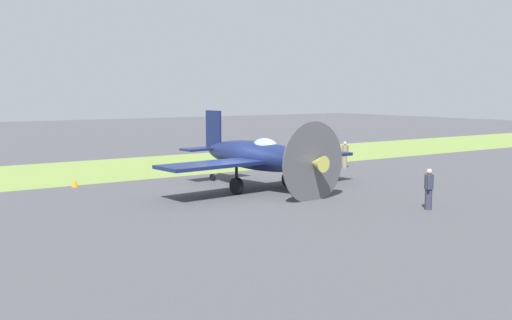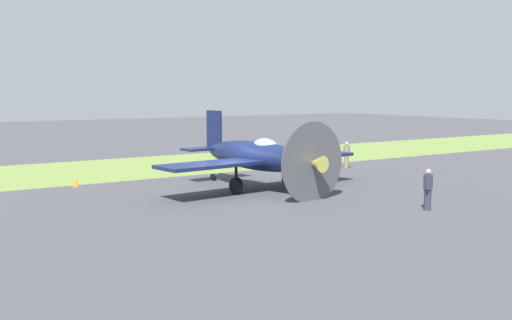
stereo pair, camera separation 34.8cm
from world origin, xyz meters
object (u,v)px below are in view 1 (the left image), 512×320
(ground_crew_mechanic, at_px, (345,154))
(fuel_drum, at_px, (248,158))
(airplane_lead, at_px, (258,156))
(runway_marker_cone, at_px, (75,183))
(ground_crew_chief, at_px, (429,188))

(ground_crew_mechanic, relative_size, fuel_drum, 1.92)
(airplane_lead, distance_m, fuel_drum, 10.43)
(fuel_drum, bearing_deg, airplane_lead, 59.36)
(fuel_drum, xyz_separation_m, runway_marker_cone, (12.70, 2.84, -0.23))
(airplane_lead, bearing_deg, ground_crew_mechanic, -163.16)
(airplane_lead, relative_size, runway_marker_cone, 26.12)
(ground_crew_chief, bearing_deg, ground_crew_mechanic, -155.95)
(ground_crew_mechanic, xyz_separation_m, fuel_drum, (4.17, -5.02, -0.46))
(airplane_lead, distance_m, ground_crew_mechanic, 10.25)
(airplane_lead, height_order, ground_crew_chief, airplane_lead)
(airplane_lead, relative_size, fuel_drum, 12.77)
(ground_crew_chief, xyz_separation_m, fuel_drum, (-2.30, -17.21, -0.46))
(ground_crew_chief, height_order, runway_marker_cone, ground_crew_chief)
(airplane_lead, bearing_deg, runway_marker_cone, -44.83)
(ground_crew_mechanic, xyz_separation_m, runway_marker_cone, (16.87, -2.18, -0.69))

